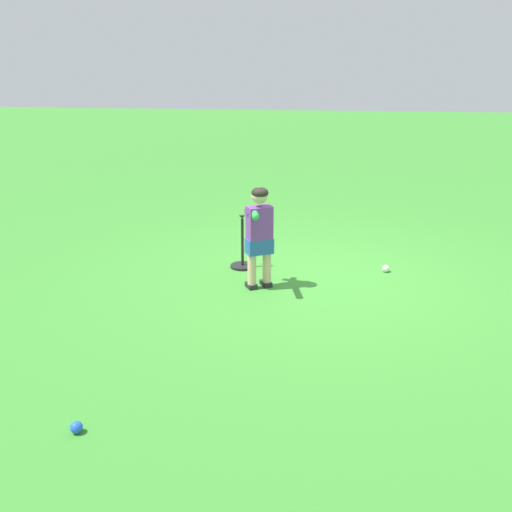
# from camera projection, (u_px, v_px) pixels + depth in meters

# --- Properties ---
(ground_plane) EXTENTS (40.00, 40.00, 0.00)m
(ground_plane) POSITION_uv_depth(u_px,v_px,m) (317.00, 278.00, 6.77)
(ground_plane) COLOR #38842D
(child_batter) EXTENTS (0.33, 0.63, 1.08)m
(child_batter) POSITION_uv_depth(u_px,v_px,m) (259.00, 228.00, 6.28)
(child_batter) COLOR #232328
(child_batter) RESTS_ON ground
(play_ball_center_lawn) EXTENTS (0.08, 0.08, 0.08)m
(play_ball_center_lawn) POSITION_uv_depth(u_px,v_px,m) (386.00, 269.00, 6.92)
(play_ball_center_lawn) COLOR white
(play_ball_center_lawn) RESTS_ON ground
(play_ball_far_left) EXTENTS (0.08, 0.08, 0.08)m
(play_ball_far_left) POSITION_uv_depth(u_px,v_px,m) (76.00, 427.00, 4.01)
(play_ball_far_left) COLOR blue
(play_ball_far_left) RESTS_ON ground
(batting_tee) EXTENTS (0.28, 0.28, 0.62)m
(batting_tee) POSITION_uv_depth(u_px,v_px,m) (243.00, 259.00, 7.05)
(batting_tee) COLOR black
(batting_tee) RESTS_ON ground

